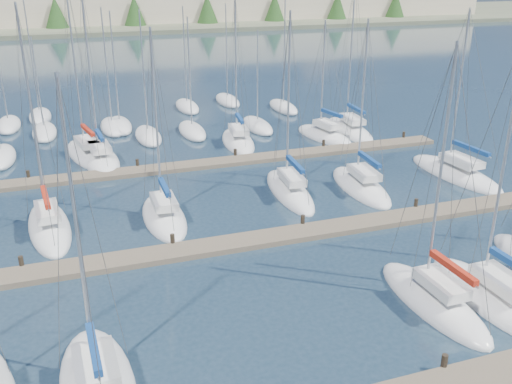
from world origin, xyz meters
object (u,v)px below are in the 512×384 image
object	(u,v)px
sailboat_d	(433,301)
sailboat_e	(492,298)
sailboat_r	(350,130)
sailboat_j	(164,217)
sailboat_p	(238,141)
sailboat_q	(324,136)
sailboat_o	(100,160)
sailboat_k	(290,191)
sailboat_l	(361,186)
sailboat_m	(455,173)
sailboat_i	(49,226)
sailboat_n	(87,154)

from	to	relation	value
sailboat_d	sailboat_e	world-z (taller)	sailboat_e
sailboat_r	sailboat_d	bearing A→B (deg)	-106.07
sailboat_d	sailboat_j	world-z (taller)	sailboat_d
sailboat_d	sailboat_p	bearing A→B (deg)	90.53
sailboat_q	sailboat_o	size ratio (longest dim) A/B	0.78
sailboat_e	sailboat_j	size ratio (longest dim) A/B	1.07
sailboat_r	sailboat_p	xyz separation A→B (m)	(-11.22, -0.05, -0.00)
sailboat_k	sailboat_q	distance (m)	14.34
sailboat_d	sailboat_l	size ratio (longest dim) A/B	1.04
sailboat_m	sailboat_q	xyz separation A→B (m)	(-5.05, 12.50, -0.00)
sailboat_e	sailboat_r	bearing A→B (deg)	74.87
sailboat_o	sailboat_e	world-z (taller)	sailboat_o
sailboat_q	sailboat_i	xyz separation A→B (m)	(-24.25, -12.39, 0.02)
sailboat_o	sailboat_n	xyz separation A→B (m)	(-0.92, 1.91, 0.00)
sailboat_p	sailboat_i	bearing A→B (deg)	-132.88
sailboat_d	sailboat_i	world-z (taller)	sailboat_i
sailboat_r	sailboat_o	world-z (taller)	sailboat_r
sailboat_k	sailboat_r	bearing A→B (deg)	52.94
sailboat_k	sailboat_j	size ratio (longest dim) A/B	1.04
sailboat_p	sailboat_i	distance (m)	20.97
sailboat_p	sailboat_q	xyz separation A→B (m)	(8.09, -0.97, -0.01)
sailboat_q	sailboat_o	distance (m)	20.24
sailboat_o	sailboat_l	xyz separation A→B (m)	(17.17, -12.11, -0.01)
sailboat_m	sailboat_d	distance (m)	18.91
sailboat_e	sailboat_p	bearing A→B (deg)	96.93
sailboat_j	sailboat_i	bearing A→B (deg)	173.66
sailboat_m	sailboat_l	xyz separation A→B (m)	(-8.12, -0.04, 0.00)
sailboat_k	sailboat_p	size ratio (longest dim) A/B	0.97
sailboat_m	sailboat_i	distance (m)	29.31
sailboat_e	sailboat_j	distance (m)	19.52
sailboat_q	sailboat_j	world-z (taller)	sailboat_j
sailboat_m	sailboat_k	xyz separation A→B (m)	(-13.30, 0.76, 0.02)
sailboat_j	sailboat_q	bearing A→B (deg)	37.68
sailboat_o	sailboat_m	bearing A→B (deg)	-30.10
sailboat_r	sailboat_j	bearing A→B (deg)	-141.24
sailboat_k	sailboat_l	distance (m)	5.24
sailboat_p	sailboat_i	world-z (taller)	sailboat_i
sailboat_o	sailboat_r	bearing A→B (deg)	-1.05
sailboat_k	sailboat_e	world-z (taller)	sailboat_e
sailboat_m	sailboat_r	bearing A→B (deg)	93.31
sailboat_q	sailboat_l	distance (m)	12.91
sailboat_k	sailboat_i	size ratio (longest dim) A/B	0.94
sailboat_r	sailboat_o	distance (m)	23.42
sailboat_i	sailboat_m	bearing A→B (deg)	-5.02
sailboat_q	sailboat_n	world-z (taller)	sailboat_n
sailboat_j	sailboat_l	bearing A→B (deg)	3.16
sailboat_r	sailboat_k	world-z (taller)	sailboat_r
sailboat_d	sailboat_l	xyz separation A→B (m)	(4.04, 14.45, -0.01)
sailboat_p	sailboat_i	size ratio (longest dim) A/B	0.97
sailboat_i	sailboat_r	bearing A→B (deg)	21.27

